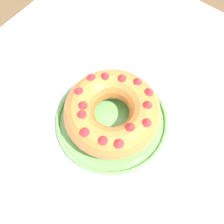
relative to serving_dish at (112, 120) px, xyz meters
The scene contains 8 objects.
ground_plane 0.77m from the serving_dish, 45.32° to the right, with size 8.00×8.00×0.00m, color brown.
dining_table 0.11m from the serving_dish, 45.32° to the right, with size 1.10×1.22×0.76m.
serving_dish is the anchor object (origin of this frame).
bundt_cake 0.05m from the serving_dish, 14.22° to the left, with size 0.26×0.26×0.10m.
fork 0.28m from the serving_dish, behind, with size 0.02×0.21×0.01m.
serving_knife 0.31m from the serving_dish, behind, with size 0.02×0.22×0.01m.
cake_knife 0.25m from the serving_dish, behind, with size 0.02×0.18×0.01m.
napkin 0.29m from the serving_dish, ahead, with size 0.17×0.12×0.00m, color white.
Camera 1 is at (0.17, -0.22, 1.46)m, focal length 42.00 mm.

